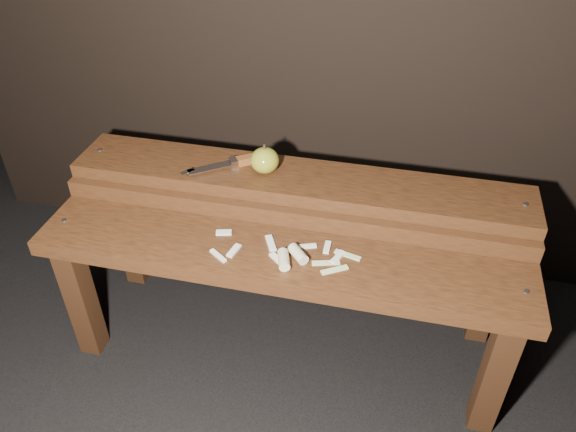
% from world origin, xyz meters
% --- Properties ---
extents(ground, '(60.00, 60.00, 0.00)m').
position_xyz_m(ground, '(0.00, 0.00, 0.00)').
color(ground, black).
extents(bench_front_tier, '(1.20, 0.20, 0.42)m').
position_xyz_m(bench_front_tier, '(0.00, -0.06, 0.35)').
color(bench_front_tier, black).
rests_on(bench_front_tier, ground).
extents(bench_rear_tier, '(1.20, 0.21, 0.50)m').
position_xyz_m(bench_rear_tier, '(0.00, 0.17, 0.41)').
color(bench_rear_tier, black).
rests_on(bench_rear_tier, ground).
extents(apple, '(0.07, 0.07, 0.08)m').
position_xyz_m(apple, '(-0.09, 0.17, 0.53)').
color(apple, olive).
rests_on(apple, bench_rear_tier).
extents(knife, '(0.22, 0.16, 0.02)m').
position_xyz_m(knife, '(-0.15, 0.19, 0.51)').
color(knife, brown).
rests_on(knife, bench_rear_tier).
extents(apple_scraps, '(0.36, 0.13, 0.03)m').
position_xyz_m(apple_scraps, '(0.03, -0.06, 0.43)').
color(apple_scraps, beige).
rests_on(apple_scraps, bench_front_tier).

